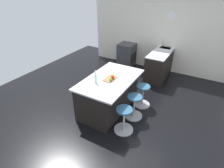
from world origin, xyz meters
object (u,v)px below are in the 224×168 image
(stool_near_camera, at_px, (124,120))
(water_bottle, at_px, (96,78))
(cutting_board, at_px, (110,79))
(apple_red, at_px, (113,77))
(kitchen_island, at_px, (109,93))
(apple_yellow, at_px, (113,75))
(stool_middle, at_px, (134,107))
(stool_by_window, at_px, (142,96))
(oven_range, at_px, (127,55))
(apple_green, at_px, (111,79))

(stool_near_camera, xyz_separation_m, water_bottle, (-0.22, -0.87, 0.74))
(cutting_board, relative_size, apple_red, 4.57)
(kitchen_island, distance_m, apple_red, 0.52)
(kitchen_island, xyz_separation_m, water_bottle, (0.34, -0.15, 0.57))
(cutting_board, bearing_deg, apple_red, 101.90)
(water_bottle, bearing_deg, apple_yellow, 153.04)
(stool_middle, bearing_deg, apple_red, -89.44)
(stool_by_window, bearing_deg, water_bottle, -43.99)
(cutting_board, xyz_separation_m, water_bottle, (0.32, -0.20, 0.11))
(oven_range, height_order, stool_middle, oven_range)
(oven_range, bearing_deg, apple_yellow, 18.22)
(stool_by_window, xyz_separation_m, water_bottle, (0.90, -0.87, 0.74))
(apple_green, relative_size, water_bottle, 0.23)
(apple_green, bearing_deg, apple_red, -176.78)
(apple_yellow, bearing_deg, apple_red, 32.07)
(apple_yellow, bearing_deg, apple_green, 17.36)
(cutting_board, bearing_deg, oven_range, -162.63)
(stool_near_camera, distance_m, apple_red, 1.06)
(kitchen_island, bearing_deg, apple_red, 87.23)
(apple_red, distance_m, apple_green, 0.11)
(stool_near_camera, relative_size, water_bottle, 1.92)
(apple_green, xyz_separation_m, apple_yellow, (-0.19, -0.06, 0.00))
(stool_middle, xyz_separation_m, stool_near_camera, (0.56, 0.00, 0.00))
(cutting_board, xyz_separation_m, apple_green, (0.09, 0.07, 0.05))
(water_bottle, bearing_deg, oven_range, -167.82)
(stool_by_window, bearing_deg, oven_range, -145.17)
(stool_near_camera, relative_size, apple_yellow, 7.48)
(kitchen_island, height_order, apple_yellow, apple_yellow)
(oven_range, distance_m, stool_middle, 3.18)
(cutting_board, relative_size, apple_green, 5.04)
(stool_by_window, xyz_separation_m, apple_green, (0.67, -0.59, 0.67))
(apple_green, height_order, water_bottle, water_bottle)
(stool_near_camera, bearing_deg, oven_range, -155.19)
(stool_by_window, distance_m, apple_green, 1.12)
(kitchen_island, bearing_deg, apple_yellow, 140.45)
(stool_near_camera, height_order, apple_green, apple_green)
(kitchen_island, relative_size, apple_green, 24.95)
(stool_by_window, xyz_separation_m, stool_near_camera, (1.12, 0.00, 0.00))
(stool_by_window, height_order, apple_red, apple_red)
(oven_range, height_order, cutting_board, cutting_board)
(apple_green, distance_m, apple_yellow, 0.20)
(cutting_board, height_order, apple_green, apple_green)
(stool_middle, relative_size, apple_yellow, 7.48)
(stool_near_camera, height_order, cutting_board, cutting_board)
(stool_by_window, bearing_deg, cutting_board, -49.03)
(apple_red, relative_size, water_bottle, 0.25)
(cutting_board, xyz_separation_m, apple_red, (-0.01, 0.07, 0.05))
(stool_by_window, distance_m, apple_yellow, 1.05)
(oven_range, bearing_deg, apple_green, 18.16)
(kitchen_island, xyz_separation_m, apple_green, (0.11, 0.13, 0.50))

